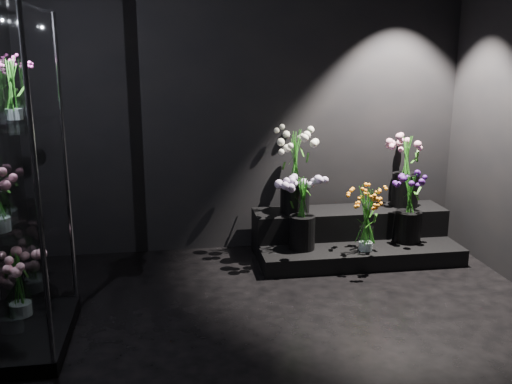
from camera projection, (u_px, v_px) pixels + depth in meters
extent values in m
plane|color=black|center=(293.00, 351.00, 3.59)|extent=(4.00, 4.00, 0.00)
plane|color=black|center=(248.00, 100.00, 5.17)|extent=(4.00, 0.00, 4.00)
plane|color=black|center=(488.00, 245.00, 1.34)|extent=(4.00, 0.00, 4.00)
cube|color=black|center=(355.00, 249.00, 5.20)|extent=(1.79, 0.80, 0.15)
cube|color=black|center=(349.00, 222.00, 5.34)|extent=(1.79, 0.40, 0.25)
cube|color=black|center=(25.00, 335.00, 3.69)|extent=(0.57, 0.95, 0.09)
cube|color=white|center=(13.00, 223.00, 3.51)|extent=(0.51, 0.89, 0.01)
cube|color=white|center=(2.00, 124.00, 3.36)|extent=(0.51, 0.89, 0.01)
cylinder|color=white|center=(366.00, 239.00, 4.92)|extent=(0.13, 0.13, 0.22)
cylinder|color=black|center=(302.00, 232.00, 4.96)|extent=(0.22, 0.22, 0.30)
cylinder|color=black|center=(408.00, 227.00, 5.15)|extent=(0.24, 0.24, 0.28)
cylinder|color=black|center=(295.00, 196.00, 5.19)|extent=(0.27, 0.27, 0.30)
cylinder|color=black|center=(405.00, 190.00, 5.38)|extent=(0.25, 0.25, 0.32)
cylinder|color=white|center=(13.00, 104.00, 3.48)|extent=(0.11, 0.11, 0.19)
cylinder|color=white|center=(20.00, 298.00, 3.83)|extent=(0.16, 0.16, 0.26)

